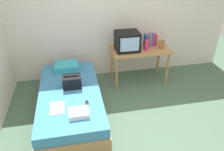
# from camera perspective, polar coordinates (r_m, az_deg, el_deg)

# --- Properties ---
(ground_plane) EXTENTS (8.00, 8.00, 0.00)m
(ground_plane) POSITION_cam_1_polar(r_m,az_deg,el_deg) (3.38, 5.22, -15.74)
(ground_plane) COLOR #4C6B56
(wall_back) EXTENTS (5.20, 0.10, 2.60)m
(wall_back) POSITION_cam_1_polar(r_m,az_deg,el_deg) (4.43, -1.24, 15.78)
(wall_back) COLOR silver
(wall_back) RESTS_ON ground
(bed) EXTENTS (1.00, 2.00, 0.45)m
(bed) POSITION_cam_1_polar(r_m,az_deg,el_deg) (3.70, -10.75, -6.86)
(bed) COLOR #B27F4C
(bed) RESTS_ON ground
(desk) EXTENTS (1.16, 0.60, 0.73)m
(desk) POSITION_cam_1_polar(r_m,az_deg,el_deg) (4.35, 7.31, 5.95)
(desk) COLOR #B27F4C
(desk) RESTS_ON ground
(tv) EXTENTS (0.44, 0.39, 0.36)m
(tv) POSITION_cam_1_polar(r_m,az_deg,el_deg) (4.15, 4.00, 8.98)
(tv) COLOR black
(tv) RESTS_ON desk
(water_bottle) EXTENTS (0.08, 0.08, 0.19)m
(water_bottle) POSITION_cam_1_polar(r_m,az_deg,el_deg) (4.24, 8.99, 7.94)
(water_bottle) COLOR #E53372
(water_bottle) RESTS_ON desk
(book_row) EXTENTS (0.23, 0.17, 0.24)m
(book_row) POSITION_cam_1_polar(r_m,az_deg,el_deg) (4.45, 10.03, 9.19)
(book_row) COLOR #2D5699
(book_row) RESTS_ON desk
(picture_frame) EXTENTS (0.11, 0.02, 0.18)m
(picture_frame) POSITION_cam_1_polar(r_m,az_deg,el_deg) (4.35, 12.93, 8.01)
(picture_frame) COLOR olive
(picture_frame) RESTS_ON desk
(pillow) EXTENTS (0.44, 0.35, 0.11)m
(pillow) POSITION_cam_1_polar(r_m,az_deg,el_deg) (4.18, -11.83, 2.37)
(pillow) COLOR #33A8B7
(pillow) RESTS_ON bed
(handbag) EXTENTS (0.30, 0.20, 0.23)m
(handbag) POSITION_cam_1_polar(r_m,az_deg,el_deg) (3.60, -10.49, -1.63)
(handbag) COLOR black
(handbag) RESTS_ON bed
(magazine) EXTENTS (0.21, 0.29, 0.01)m
(magazine) POSITION_cam_1_polar(r_m,az_deg,el_deg) (3.25, -14.15, -8.26)
(magazine) COLOR white
(magazine) RESTS_ON bed
(remote_dark) EXTENTS (0.04, 0.16, 0.02)m
(remote_dark) POSITION_cam_1_polar(r_m,az_deg,el_deg) (3.23, -6.55, -7.49)
(remote_dark) COLOR black
(remote_dark) RESTS_ON bed
(folded_towel) EXTENTS (0.28, 0.22, 0.07)m
(folded_towel) POSITION_cam_1_polar(r_m,az_deg,el_deg) (3.05, -8.68, -9.70)
(folded_towel) COLOR white
(folded_towel) RESTS_ON bed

